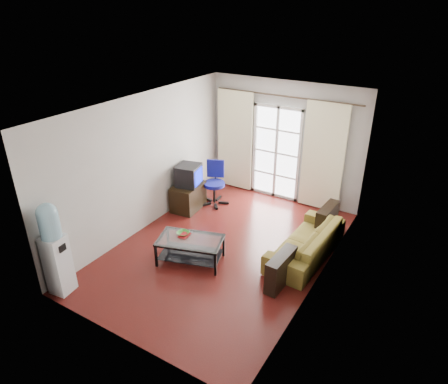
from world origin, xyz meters
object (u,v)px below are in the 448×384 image
object	(u,v)px
task_chair	(215,191)
coffee_table	(190,247)
tv_stand	(188,197)
water_cooler	(54,247)
crt_tv	(188,175)
sofa	(306,242)

from	to	relation	value
task_chair	coffee_table	bearing A→B (deg)	-92.13
tv_stand	task_chair	world-z (taller)	task_chair
coffee_table	tv_stand	bearing A→B (deg)	126.97
water_cooler	tv_stand	bearing A→B (deg)	80.80
coffee_table	crt_tv	xyz separation A→B (m)	(-1.20, 1.62, 0.51)
tv_stand	water_cooler	xyz separation A→B (m)	(-0.09, -3.31, 0.54)
crt_tv	sofa	bearing A→B (deg)	-19.98
coffee_table	task_chair	distance (m)	2.28
coffee_table	crt_tv	distance (m)	2.08
coffee_table	water_cooler	size ratio (longest dim) A/B	0.81
sofa	coffee_table	world-z (taller)	sofa
tv_stand	crt_tv	xyz separation A→B (m)	(0.00, 0.02, 0.52)
water_cooler	sofa	bearing A→B (deg)	37.07
task_chair	water_cooler	distance (m)	3.89
sofa	coffee_table	bearing A→B (deg)	-50.51
sofa	crt_tv	bearing A→B (deg)	-94.40
sofa	tv_stand	distance (m)	2.91
crt_tv	task_chair	xyz separation A→B (m)	(0.36, 0.50, -0.51)
coffee_table	tv_stand	distance (m)	2.00
tv_stand	water_cooler	size ratio (longest dim) A/B	0.49
crt_tv	water_cooler	size ratio (longest dim) A/B	0.37
sofa	tv_stand	world-z (taller)	sofa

